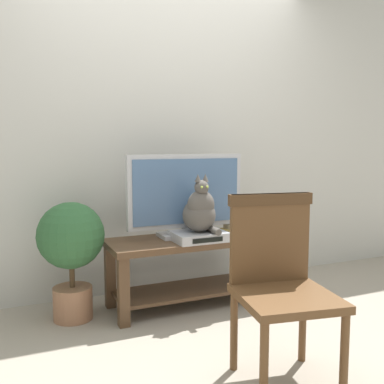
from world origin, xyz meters
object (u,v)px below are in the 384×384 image
(cat, at_px, (200,211))
(tv_stand, at_px, (189,259))
(tv, at_px, (186,195))
(potted_plant, at_px, (71,246))
(wooden_chair, at_px, (279,274))
(book_stack, at_px, (237,229))
(media_box, at_px, (199,236))

(cat, bearing_deg, tv_stand, 104.50)
(tv, relative_size, potted_plant, 1.11)
(cat, relative_size, wooden_chair, 0.44)
(tv, height_order, book_stack, tv)
(wooden_chair, xyz_separation_m, book_stack, (0.39, 1.13, -0.00))
(book_stack, bearing_deg, cat, -157.42)
(tv, height_order, media_box, tv)
(tv, relative_size, book_stack, 3.48)
(cat, bearing_deg, tv, 99.68)
(media_box, distance_m, wooden_chair, 0.99)
(wooden_chair, bearing_deg, media_box, 89.54)
(tv_stand, height_order, media_box, media_box)
(cat, height_order, potted_plant, cat)
(media_box, height_order, book_stack, same)
(tv_stand, distance_m, book_stack, 0.46)
(tv, xyz_separation_m, potted_plant, (-0.83, 0.01, -0.31))
(media_box, relative_size, cat, 0.90)
(wooden_chair, bearing_deg, tv, 91.08)
(tv_stand, xyz_separation_m, tv, (0.00, 0.06, 0.47))
(tv_stand, height_order, potted_plant, potted_plant)
(tv, bearing_deg, book_stack, -2.79)
(tv, bearing_deg, wooden_chair, -88.92)
(media_box, relative_size, book_stack, 1.46)
(media_box, height_order, potted_plant, potted_plant)
(wooden_chair, height_order, book_stack, wooden_chair)
(tv_stand, distance_m, wooden_chair, 1.11)
(tv_stand, bearing_deg, media_box, -74.50)
(book_stack, bearing_deg, tv_stand, -174.36)
(tv, bearing_deg, media_box, -80.02)
(tv_stand, height_order, book_stack, book_stack)
(wooden_chair, height_order, potted_plant, wooden_chair)
(book_stack, distance_m, potted_plant, 1.24)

